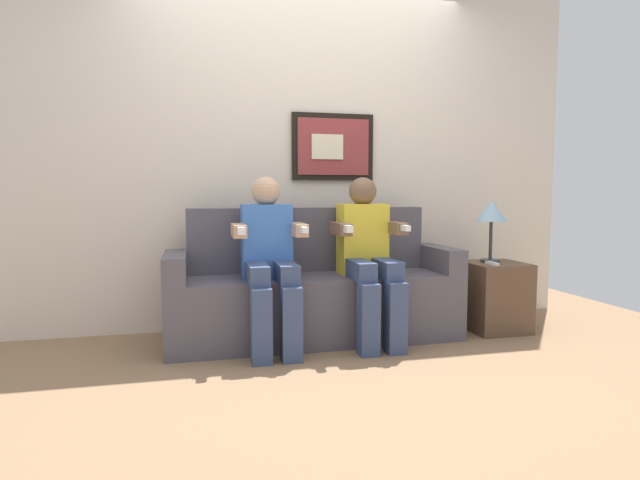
# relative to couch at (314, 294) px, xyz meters

# --- Properties ---
(ground_plane) EXTENTS (5.68, 5.68, 0.00)m
(ground_plane) POSITION_rel_couch_xyz_m (0.00, -0.33, -0.31)
(ground_plane) COLOR #8C6B4C
(back_wall_assembly) EXTENTS (4.37, 0.10, 2.60)m
(back_wall_assembly) POSITION_rel_couch_xyz_m (0.01, 0.44, 0.99)
(back_wall_assembly) COLOR beige
(back_wall_assembly) RESTS_ON ground_plane
(couch) EXTENTS (1.97, 0.58, 0.90)m
(couch) POSITION_rel_couch_xyz_m (0.00, 0.00, 0.00)
(couch) COLOR #514C56
(couch) RESTS_ON ground_plane
(person_on_left) EXTENTS (0.46, 0.56, 1.11)m
(person_on_left) POSITION_rel_couch_xyz_m (-0.33, -0.17, 0.29)
(person_on_left) COLOR #3F72CC
(person_on_left) RESTS_ON ground_plane
(person_on_right) EXTENTS (0.46, 0.56, 1.11)m
(person_on_right) POSITION_rel_couch_xyz_m (0.33, -0.17, 0.29)
(person_on_right) COLOR yellow
(person_on_right) RESTS_ON ground_plane
(side_table_right) EXTENTS (0.40, 0.40, 0.50)m
(side_table_right) POSITION_rel_couch_xyz_m (1.34, -0.11, -0.06)
(side_table_right) COLOR brown
(side_table_right) RESTS_ON ground_plane
(table_lamp) EXTENTS (0.22, 0.22, 0.46)m
(table_lamp) POSITION_rel_couch_xyz_m (1.31, -0.07, 0.55)
(table_lamp) COLOR #333338
(table_lamp) RESTS_ON side_table_right
(spare_remote_on_table) EXTENTS (0.04, 0.13, 0.02)m
(spare_remote_on_table) POSITION_rel_couch_xyz_m (1.24, -0.20, 0.20)
(spare_remote_on_table) COLOR white
(spare_remote_on_table) RESTS_ON side_table_right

